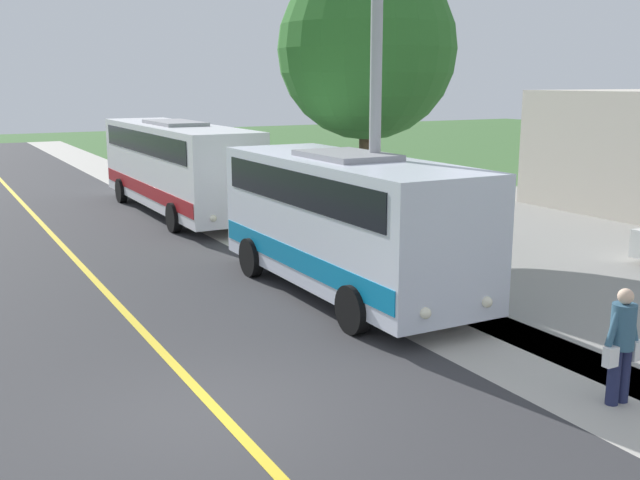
{
  "coord_description": "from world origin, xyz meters",
  "views": [
    {
      "loc": [
        3.29,
        8.88,
        4.45
      ],
      "look_at": [
        -3.5,
        -3.57,
        1.4
      ],
      "focal_mm": 41.55,
      "sensor_mm": 36.0,
      "label": 1
    }
  ],
  "objects_px": {
    "transit_bus_rear": "(176,163)",
    "tree_curbside": "(367,50)",
    "pedestrian_with_bags": "(622,343)",
    "shuttle_bus_front": "(346,217)",
    "street_light_pole": "(370,89)"
  },
  "relations": [
    {
      "from": "transit_bus_rear",
      "to": "tree_curbside",
      "type": "distance_m",
      "value": 8.7
    },
    {
      "from": "pedestrian_with_bags",
      "to": "tree_curbside",
      "type": "relative_size",
      "value": 0.22
    },
    {
      "from": "transit_bus_rear",
      "to": "pedestrian_with_bags",
      "type": "height_order",
      "value": "transit_bus_rear"
    },
    {
      "from": "shuttle_bus_front",
      "to": "pedestrian_with_bags",
      "type": "xyz_separation_m",
      "value": [
        -0.55,
        6.59,
        -0.76
      ]
    },
    {
      "from": "transit_bus_rear",
      "to": "pedestrian_with_bags",
      "type": "relative_size",
      "value": 6.18
    },
    {
      "from": "street_light_pole",
      "to": "tree_curbside",
      "type": "bearing_deg",
      "value": -121.17
    },
    {
      "from": "transit_bus_rear",
      "to": "tree_curbside",
      "type": "bearing_deg",
      "value": 111.75
    },
    {
      "from": "pedestrian_with_bags",
      "to": "street_light_pole",
      "type": "bearing_deg",
      "value": -88.4
    },
    {
      "from": "pedestrian_with_bags",
      "to": "tree_curbside",
      "type": "height_order",
      "value": "tree_curbside"
    },
    {
      "from": "shuttle_bus_front",
      "to": "street_light_pole",
      "type": "height_order",
      "value": "street_light_pole"
    },
    {
      "from": "shuttle_bus_front",
      "to": "pedestrian_with_bags",
      "type": "bearing_deg",
      "value": 94.8
    },
    {
      "from": "shuttle_bus_front",
      "to": "transit_bus_rear",
      "type": "relative_size",
      "value": 0.72
    },
    {
      "from": "transit_bus_rear",
      "to": "street_light_pole",
      "type": "height_order",
      "value": "street_light_pole"
    },
    {
      "from": "transit_bus_rear",
      "to": "tree_curbside",
      "type": "xyz_separation_m",
      "value": [
        -2.95,
        7.39,
        3.53
      ]
    },
    {
      "from": "transit_bus_rear",
      "to": "tree_curbside",
      "type": "height_order",
      "value": "tree_curbside"
    }
  ]
}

